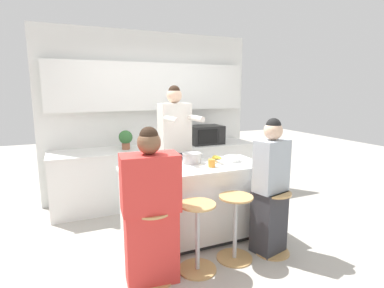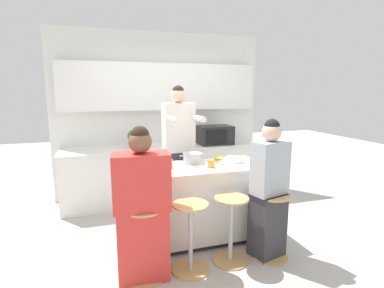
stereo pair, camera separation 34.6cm
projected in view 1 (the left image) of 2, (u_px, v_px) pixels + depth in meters
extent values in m
plane|color=#B2ADA3|center=(194.00, 239.00, 3.61)|extent=(16.00, 16.00, 0.00)
cube|color=silver|center=(151.00, 116.00, 5.01)|extent=(3.49, 0.06, 2.70)
cube|color=white|center=(152.00, 87.00, 4.83)|extent=(3.21, 0.16, 0.75)
cube|color=white|center=(158.00, 175.00, 4.83)|extent=(3.21, 0.67, 0.85)
cube|color=silver|center=(158.00, 148.00, 4.75)|extent=(3.24, 0.70, 0.03)
cube|color=black|center=(194.00, 237.00, 3.61)|extent=(1.55, 0.56, 0.06)
cube|color=white|center=(194.00, 202.00, 3.53)|extent=(1.63, 0.64, 0.81)
cube|color=silver|center=(194.00, 168.00, 3.45)|extent=(1.67, 0.68, 0.03)
cylinder|color=tan|center=(154.00, 279.00, 2.84)|extent=(0.38, 0.38, 0.01)
cylinder|color=#B7BABC|center=(153.00, 246.00, 2.77)|extent=(0.04, 0.04, 0.66)
cylinder|color=tan|center=(152.00, 211.00, 2.71)|extent=(0.35, 0.35, 0.02)
cylinder|color=tan|center=(198.00, 269.00, 2.99)|extent=(0.38, 0.38, 0.01)
cylinder|color=#B7BABC|center=(198.00, 238.00, 2.93)|extent=(0.04, 0.04, 0.66)
cylinder|color=tan|center=(198.00, 205.00, 2.87)|extent=(0.35, 0.35, 0.02)
cylinder|color=tan|center=(234.00, 258.00, 3.19)|extent=(0.38, 0.38, 0.01)
cylinder|color=#B7BABC|center=(235.00, 228.00, 3.13)|extent=(0.04, 0.04, 0.66)
cylinder|color=tan|center=(236.00, 197.00, 3.07)|extent=(0.35, 0.35, 0.02)
cylinder|color=tan|center=(272.00, 251.00, 3.32)|extent=(0.38, 0.38, 0.01)
cylinder|color=#B7BABC|center=(273.00, 223.00, 3.26)|extent=(0.04, 0.04, 0.66)
cylinder|color=tan|center=(275.00, 193.00, 3.20)|extent=(0.35, 0.35, 0.02)
cube|color=#383842|center=(175.00, 187.00, 4.04)|extent=(0.35, 0.24, 0.97)
cube|color=silver|center=(175.00, 128.00, 3.90)|extent=(0.41, 0.24, 0.64)
cylinder|color=silver|center=(171.00, 119.00, 3.55)|extent=(0.09, 0.35, 0.07)
cylinder|color=silver|center=(196.00, 118.00, 3.70)|extent=(0.09, 0.35, 0.07)
sphere|color=#DBB293|center=(174.00, 96.00, 3.83)|extent=(0.21, 0.21, 0.20)
sphere|color=black|center=(174.00, 91.00, 3.82)|extent=(0.16, 0.16, 0.15)
cube|color=red|center=(152.00, 246.00, 2.77)|extent=(0.49, 0.30, 0.70)
cube|color=red|center=(150.00, 183.00, 2.66)|extent=(0.53, 0.33, 0.52)
sphere|color=brown|center=(149.00, 143.00, 2.60)|extent=(0.22, 0.22, 0.21)
sphere|color=black|center=(149.00, 136.00, 2.59)|extent=(0.18, 0.18, 0.17)
cube|color=#333338|center=(269.00, 221.00, 3.29)|extent=(0.38, 0.33, 0.70)
cube|color=#9EA8B2|center=(271.00, 166.00, 3.18)|extent=(0.41, 0.30, 0.56)
sphere|color=#DBB293|center=(273.00, 131.00, 3.11)|extent=(0.24, 0.24, 0.20)
sphere|color=black|center=(273.00, 126.00, 3.10)|extent=(0.19, 0.19, 0.16)
cylinder|color=#B7BABC|center=(192.00, 158.00, 3.59)|extent=(0.22, 0.22, 0.12)
cylinder|color=#B7BABC|center=(192.00, 153.00, 3.58)|extent=(0.23, 0.23, 0.01)
cylinder|color=#B7BABC|center=(181.00, 156.00, 3.53)|extent=(0.05, 0.01, 0.01)
cylinder|color=#B7BABC|center=(202.00, 154.00, 3.63)|extent=(0.05, 0.01, 0.01)
cylinder|color=white|center=(232.00, 159.00, 3.68)|extent=(0.20, 0.20, 0.06)
cylinder|color=silver|center=(147.00, 171.00, 3.14)|extent=(0.19, 0.19, 0.07)
cylinder|color=orange|center=(212.00, 163.00, 3.41)|extent=(0.08, 0.08, 0.09)
torus|color=orange|center=(216.00, 162.00, 3.43)|extent=(0.04, 0.01, 0.04)
cylinder|color=orange|center=(171.00, 164.00, 3.36)|extent=(0.07, 0.07, 0.09)
torus|color=orange|center=(175.00, 163.00, 3.37)|extent=(0.04, 0.01, 0.04)
ellipsoid|color=yellow|center=(217.00, 158.00, 3.77)|extent=(0.13, 0.05, 0.05)
ellipsoid|color=yellow|center=(213.00, 157.00, 3.79)|extent=(0.10, 0.12, 0.05)
ellipsoid|color=yellow|center=(218.00, 157.00, 3.81)|extent=(0.11, 0.11, 0.05)
cube|color=#38844C|center=(134.00, 163.00, 3.20)|extent=(0.07, 0.07, 0.19)
cylinder|color=white|center=(133.00, 154.00, 3.18)|extent=(0.03, 0.03, 0.02)
cube|color=black|center=(205.00, 135.00, 5.01)|extent=(0.55, 0.39, 0.30)
cube|color=black|center=(208.00, 137.00, 4.80)|extent=(0.34, 0.01, 0.23)
cube|color=black|center=(222.00, 136.00, 4.90)|extent=(0.10, 0.01, 0.24)
cylinder|color=#93563D|center=(126.00, 146.00, 4.54)|extent=(0.12, 0.12, 0.10)
sphere|color=#336633|center=(126.00, 137.00, 4.52)|extent=(0.21, 0.21, 0.21)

